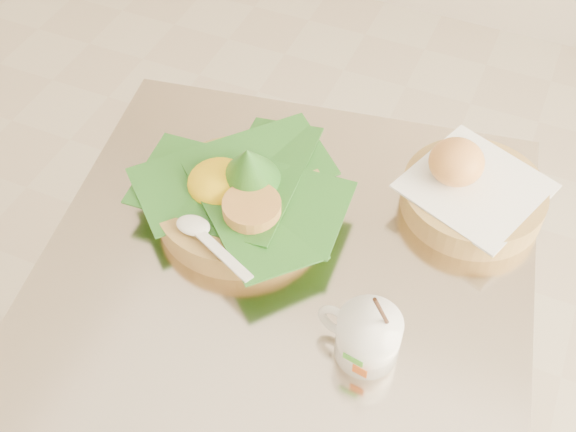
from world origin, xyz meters
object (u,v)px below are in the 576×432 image
at_px(cafe_table, 285,345).
at_px(bread_basket, 470,190).
at_px(rice_basket, 240,194).
at_px(coffee_mug, 367,336).

height_order(cafe_table, bread_basket, bread_basket).
bearing_deg(cafe_table, bread_basket, 46.40).
bearing_deg(bread_basket, rice_basket, -153.84).
xyz_separation_m(rice_basket, coffee_mug, (0.25, -0.15, -0.00)).
height_order(rice_basket, coffee_mug, rice_basket).
bearing_deg(rice_basket, cafe_table, -33.66).
distance_m(rice_basket, coffee_mug, 0.29).
height_order(bread_basket, coffee_mug, coffee_mug).
height_order(rice_basket, bread_basket, rice_basket).
bearing_deg(coffee_mug, rice_basket, 149.01).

